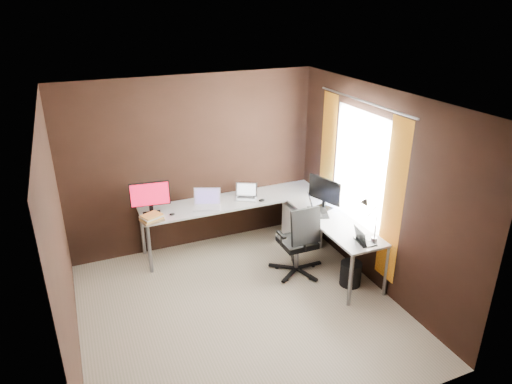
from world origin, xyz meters
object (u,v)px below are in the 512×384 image
(laptop_white, at_px, (207,203))
(wastebasket, at_px, (351,274))
(book_stack, at_px, (152,218))
(desk_lamp, at_px, (369,215))
(office_chair, at_px, (298,253))
(monitor_left, at_px, (150,196))
(laptop_black_small, at_px, (363,239))
(monitor_right, at_px, (325,191))
(laptop_silver, at_px, (246,195))
(drawer_pedestal, at_px, (302,225))
(laptop_black_big, at_px, (316,210))

(laptop_white, relative_size, wastebasket, 1.41)
(book_stack, relative_size, desk_lamp, 0.61)
(book_stack, relative_size, office_chair, 0.32)
(monitor_left, distance_m, book_stack, 0.30)
(laptop_white, xyz_separation_m, office_chair, (0.93, -0.98, -0.49))
(laptop_white, relative_size, laptop_black_small, 1.53)
(laptop_black_small, bearing_deg, monitor_right, 3.79)
(monitor_right, relative_size, laptop_silver, 1.37)
(monitor_right, xyz_separation_m, laptop_white, (-1.47, 0.68, -0.20))
(laptop_white, xyz_separation_m, laptop_black_small, (1.41, -1.69, -0.01))
(drawer_pedestal, xyz_separation_m, monitor_right, (0.11, -0.39, 0.68))
(monitor_right, distance_m, desk_lamp, 0.99)
(monitor_right, xyz_separation_m, laptop_silver, (-0.86, 0.74, -0.21))
(monitor_right, distance_m, laptop_silver, 1.16)
(wastebasket, bearing_deg, drawer_pedestal, 93.34)
(monitor_left, bearing_deg, office_chair, -25.12)
(laptop_white, bearing_deg, laptop_black_big, -9.21)
(laptop_silver, height_order, book_stack, laptop_silver)
(drawer_pedestal, distance_m, laptop_black_big, 0.69)
(monitor_left, relative_size, laptop_black_small, 1.82)
(laptop_white, xyz_separation_m, laptop_silver, (0.61, 0.06, -0.01))
(laptop_silver, bearing_deg, book_stack, -144.69)
(laptop_white, distance_m, laptop_black_small, 2.21)
(laptop_black_small, bearing_deg, office_chair, 41.18)
(laptop_white, bearing_deg, laptop_black_small, -28.16)
(laptop_black_big, distance_m, book_stack, 2.18)
(laptop_black_small, distance_m, desk_lamp, 0.30)
(laptop_black_big, relative_size, desk_lamp, 0.80)
(laptop_silver, bearing_deg, laptop_white, -147.34)
(drawer_pedestal, distance_m, laptop_white, 1.47)
(drawer_pedestal, xyz_separation_m, desk_lamp, (0.12, -1.38, 0.76))
(book_stack, height_order, desk_lamp, desk_lamp)
(laptop_silver, distance_m, book_stack, 1.42)
(office_chair, bearing_deg, monitor_right, 29.05)
(laptop_silver, height_order, wastebasket, laptop_silver)
(laptop_black_big, height_order, book_stack, laptop_black_big)
(monitor_right, relative_size, wastebasket, 1.65)
(drawer_pedestal, distance_m, laptop_black_small, 1.48)
(monitor_left, distance_m, laptop_black_big, 2.23)
(laptop_white, bearing_deg, drawer_pedestal, 9.87)
(laptop_silver, bearing_deg, desk_lamp, -36.07)
(monitor_right, xyz_separation_m, wastebasket, (-0.04, -0.81, -0.83))
(book_stack, bearing_deg, drawer_pedestal, -3.97)
(desk_lamp, bearing_deg, laptop_white, 154.91)
(monitor_left, relative_size, desk_lamp, 0.99)
(drawer_pedestal, height_order, monitor_left, monitor_left)
(book_stack, bearing_deg, wastebasket, -31.17)
(laptop_black_big, bearing_deg, laptop_silver, 60.19)
(drawer_pedestal, xyz_separation_m, office_chair, (-0.43, -0.69, -0.00))
(desk_lamp, xyz_separation_m, office_chair, (-0.55, 0.69, -0.77))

